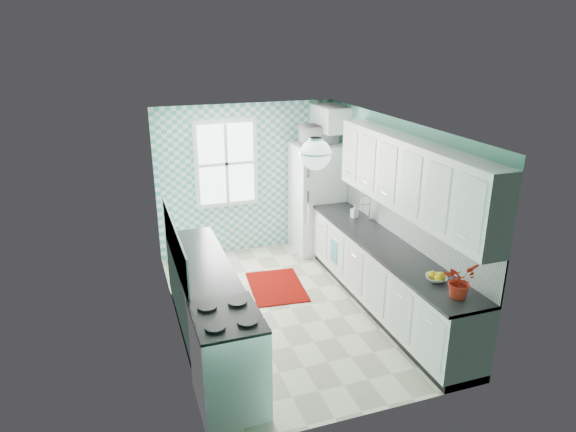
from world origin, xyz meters
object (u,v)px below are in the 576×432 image
object	(u,v)px
fridge	(317,198)
ceiling_light	(315,154)
stove	(229,358)
potted_plant	(460,281)
sink	(358,223)
fruit_bowl	(436,278)
microwave	(319,135)

from	to	relation	value
fridge	ceiling_light	bearing A→B (deg)	-116.08
ceiling_light	fridge	world-z (taller)	ceiling_light
stove	potted_plant	size ratio (longest dim) A/B	2.64
sink	fridge	bearing A→B (deg)	91.14
fridge	potted_plant	distance (m)	3.69
sink	ceiling_light	bearing A→B (deg)	-136.41
stove	sink	xyz separation A→B (m)	(2.40, 2.04, 0.41)
stove	fruit_bowl	world-z (taller)	stove
sink	fruit_bowl	bearing A→B (deg)	-93.02
ceiling_light	potted_plant	distance (m)	2.01
ceiling_light	potted_plant	size ratio (longest dim) A/B	0.93
fruit_bowl	potted_plant	world-z (taller)	potted_plant
fridge	fruit_bowl	distance (m)	3.30
ceiling_light	fruit_bowl	xyz separation A→B (m)	(1.20, -0.70, -1.35)
potted_plant	microwave	size ratio (longest dim) A/B	0.67
fridge	potted_plant	xyz separation A→B (m)	(0.09, -3.68, 0.21)
fridge	fruit_bowl	bearing A→B (deg)	-91.39
stove	ceiling_light	bearing A→B (deg)	33.97
potted_plant	fruit_bowl	bearing A→B (deg)	90.00
sink	potted_plant	bearing A→B (deg)	-93.00
ceiling_light	microwave	world-z (taller)	ceiling_light
sink	microwave	size ratio (longest dim) A/B	0.95
fridge	potted_plant	world-z (taller)	fridge
stove	fruit_bowl	distance (m)	2.44
stove	potted_plant	bearing A→B (deg)	-6.26
sink	potted_plant	distance (m)	2.36
stove	sink	distance (m)	3.18
ceiling_light	stove	distance (m)	2.30
stove	fruit_bowl	xyz separation A→B (m)	(2.40, 0.08, 0.45)
fridge	sink	world-z (taller)	fridge
potted_plant	stove	bearing A→B (deg)	172.66
ceiling_light	sink	world-z (taller)	ceiling_light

